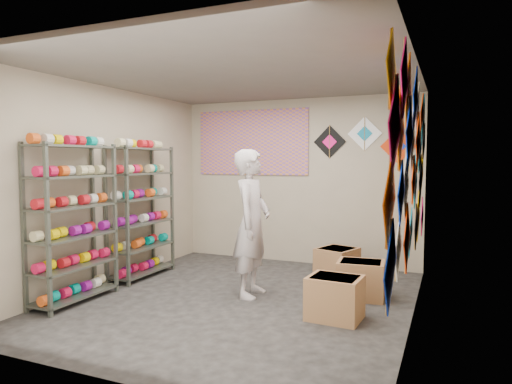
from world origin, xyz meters
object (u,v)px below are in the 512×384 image
at_px(shelf_rack_back, 141,212).
at_px(carton_a, 335,298).
at_px(carton_b, 361,279).
at_px(carton_c, 337,264).
at_px(shelf_rack_front, 73,223).
at_px(shopkeeper, 252,223).

height_order(shelf_rack_back, carton_a, shelf_rack_back).
xyz_separation_m(shelf_rack_back, carton_b, (3.13, 0.21, -0.72)).
bearing_deg(carton_c, carton_b, -38.18).
distance_m(shelf_rack_front, shopkeeper, 2.15).
height_order(shelf_rack_back, carton_b, shelf_rack_back).
bearing_deg(shelf_rack_front, shopkeeper, 29.93).
bearing_deg(shelf_rack_front, carton_a, 11.90).
relative_size(carton_a, carton_b, 0.99).
bearing_deg(shelf_rack_back, carton_c, 19.35).
xyz_separation_m(shelf_rack_front, carton_c, (2.67, 2.24, -0.72)).
height_order(shelf_rack_back, carton_c, shelf_rack_back).
bearing_deg(carton_b, shelf_rack_back, 178.46).
xyz_separation_m(shelf_rack_back, shopkeeper, (1.86, -0.23, -0.03)).
relative_size(shelf_rack_back, carton_a, 3.45).
height_order(shopkeeper, carton_b, shopkeeper).
height_order(shopkeeper, carton_a, shopkeeper).
bearing_deg(shelf_rack_back, carton_b, 3.75).
height_order(carton_a, carton_c, carton_a).
distance_m(shopkeeper, carton_c, 1.58).
xyz_separation_m(shelf_rack_back, carton_c, (2.67, 0.94, -0.72)).
xyz_separation_m(shelf_rack_front, carton_b, (3.13, 1.51, -0.72)).
relative_size(shelf_rack_back, carton_b, 3.40).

